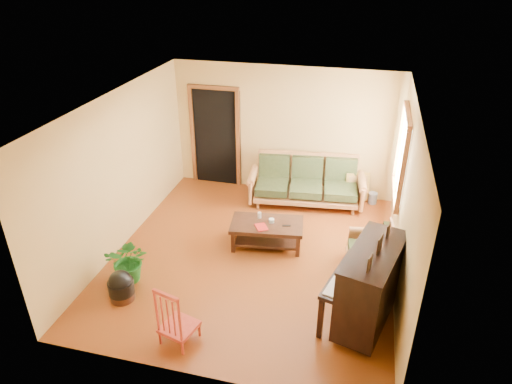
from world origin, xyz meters
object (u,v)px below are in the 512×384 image
(footstool, at_px, (122,289))
(ceramic_crock, at_px, (373,198))
(coffee_table, at_px, (267,234))
(piano, at_px, (370,288))
(sofa, at_px, (306,182))
(armchair, at_px, (369,248))
(potted_plant, at_px, (129,261))
(red_chair, at_px, (178,313))

(footstool, bearing_deg, ceramic_crock, 47.76)
(coffee_table, bearing_deg, footstool, -133.07)
(footstool, distance_m, ceramic_crock, 5.14)
(piano, bearing_deg, coffee_table, 154.83)
(footstool, relative_size, ceramic_crock, 1.66)
(sofa, xyz_separation_m, coffee_table, (-0.42, -1.62, -0.25))
(piano, relative_size, ceramic_crock, 5.93)
(armchair, relative_size, potted_plant, 1.10)
(coffee_table, relative_size, ceramic_crock, 5.39)
(footstool, relative_size, potted_plant, 0.52)
(sofa, xyz_separation_m, piano, (1.29, -3.08, 0.11))
(ceramic_crock, bearing_deg, red_chair, -118.26)
(sofa, relative_size, piano, 1.67)
(sofa, distance_m, armchair, 2.27)
(ceramic_crock, bearing_deg, coffee_table, -131.43)
(piano, distance_m, ceramic_crock, 3.45)
(coffee_table, bearing_deg, ceramic_crock, 48.57)
(sofa, height_order, armchair, sofa)
(armchair, bearing_deg, red_chair, -144.90)
(piano, bearing_deg, sofa, 128.02)
(footstool, distance_m, potted_plant, 0.47)
(armchair, bearing_deg, ceramic_crock, 81.67)
(sofa, xyz_separation_m, potted_plant, (-2.23, -3.04, -0.12))
(armchair, relative_size, ceramic_crock, 3.52)
(sofa, bearing_deg, ceramic_crock, 7.97)
(ceramic_crock, bearing_deg, armchair, -90.71)
(footstool, xyz_separation_m, ceramic_crock, (3.45, 3.80, -0.07))
(coffee_table, height_order, red_chair, red_chair)
(piano, xyz_separation_m, potted_plant, (-3.52, 0.04, -0.23))
(red_chair, distance_m, potted_plant, 1.54)
(coffee_table, height_order, potted_plant, potted_plant)
(piano, bearing_deg, red_chair, -142.99)
(piano, relative_size, potted_plant, 1.85)
(sofa, xyz_separation_m, ceramic_crock, (1.30, 0.34, -0.36))
(piano, distance_m, potted_plant, 3.52)
(coffee_table, xyz_separation_m, red_chair, (-0.61, -2.39, 0.23))
(red_chair, bearing_deg, potted_plant, 156.06)
(sofa, xyz_separation_m, red_chair, (-1.03, -4.01, -0.03))
(sofa, height_order, ceramic_crock, sofa)
(sofa, bearing_deg, potted_plant, -132.73)
(piano, relative_size, red_chair, 1.48)
(coffee_table, xyz_separation_m, armchair, (1.70, -0.26, 0.17))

